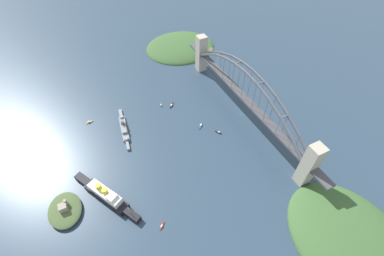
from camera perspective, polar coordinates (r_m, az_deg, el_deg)
ground_plane at (r=386.03m, az=10.53°, el=3.05°), size 1400.00×1400.00×0.00m
harbor_arch_bridge at (r=364.26m, az=11.23°, el=6.75°), size 308.42×14.67×74.70m
headland_west_shore at (r=321.43m, az=31.77°, el=-20.65°), size 140.26×109.31×30.22m
headland_east_shore at (r=523.85m, az=-2.27°, el=16.95°), size 118.20×130.08×21.39m
ocean_liner at (r=308.28m, az=-18.19°, el=-13.60°), size 86.79×53.21×20.21m
naval_cruiser at (r=368.47m, az=-14.52°, el=0.05°), size 76.68×14.79×16.32m
fort_island_mid_harbor at (r=318.50m, az=-25.78°, el=-15.66°), size 43.67×34.15×13.52m
seaplane_taxiing_near_bridge at (r=432.03m, az=9.08°, el=9.21°), size 8.64×8.68×4.63m
small_boat_0 at (r=362.27m, az=1.90°, el=0.51°), size 9.94×10.37×2.09m
small_boat_1 at (r=393.38m, az=-21.32°, el=1.21°), size 2.88×9.45×2.69m
small_boat_2 at (r=394.46m, az=-6.75°, el=4.95°), size 8.64×2.25×2.33m
small_boat_3 at (r=355.44m, az=5.74°, el=-0.93°), size 8.82×6.03×2.35m
small_boat_4 at (r=287.10m, az=-6.54°, el=-20.27°), size 7.17×7.66×1.91m
small_boat_5 at (r=392.73m, az=-4.44°, el=4.94°), size 10.78×9.52×2.28m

